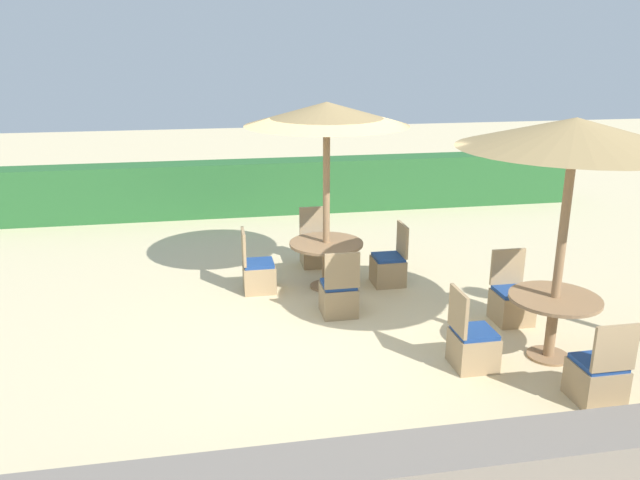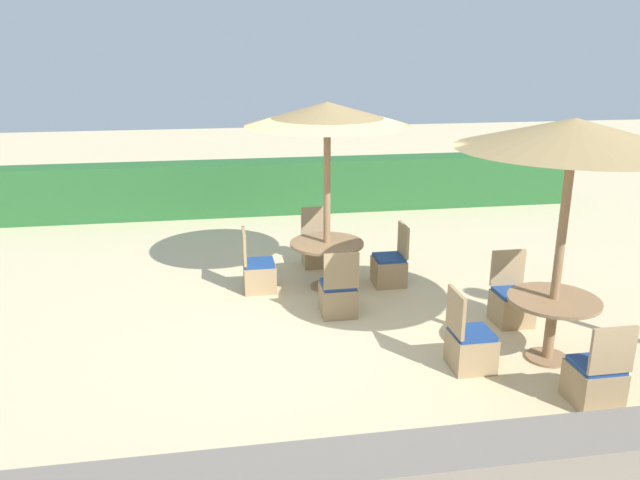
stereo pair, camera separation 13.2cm
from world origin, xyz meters
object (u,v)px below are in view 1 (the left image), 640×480
Objects in this scene: round_table_center at (326,252)px; patio_chair_center_east at (389,267)px; round_table_front_right at (553,311)px; patio_chair_front_right_west at (472,345)px; parasol_front_right at (575,135)px; patio_chair_front_right_south at (597,378)px; patio_chair_center_west at (258,274)px; patio_chair_center_north at (315,249)px; parasol_center at (327,115)px; patio_chair_front_right_north at (511,302)px; patio_chair_center_south at (339,296)px.

round_table_center is 1.16× the size of patio_chair_center_east.
patio_chair_front_right_west is at bearing -177.36° from round_table_front_right.
parasol_front_right reaches higher than round_table_center.
patio_chair_center_west is at bearing 130.76° from patio_chair_front_right_south.
patio_chair_center_north is 1.41m from patio_chair_center_east.
parasol_center is 2.92× the size of patio_chair_center_north.
parasol_center is at bearing 129.04° from parasol_front_right.
round_table_front_right is at bearing 88.38° from patio_chair_front_right_south.
parasol_center reaches higher than patio_chair_center_east.
parasol_front_right is at bearing 88.69° from patio_chair_front_right_north.
patio_chair_center_east is (0.98, 0.96, 0.00)m from patio_chair_center_south.
patio_chair_center_north and patio_chair_center_east have the same top height.
round_table_front_right is 0.38× the size of parasol_center.
parasol_center is 2.49m from patio_chair_center_west.
parasol_front_right is 1.99m from round_table_front_right.
parasol_center is 2.92× the size of patio_chair_center_east.
patio_chair_front_right_south is 5.02m from patio_chair_center_north.
patio_chair_front_right_north reaches higher than round_table_front_right.
patio_chair_center_north is (-2.13, 2.63, 0.00)m from patio_chair_front_right_north.
patio_chair_front_right_west is at bearing -66.72° from parasol_center.
parasol_center is at bearing 87.63° from patio_chair_center_west.
patio_chair_front_right_south is 3.70m from patio_chair_center_east.
patio_chair_front_right_south reaches higher than round_table_center.
parasol_front_right is at bearing -153.43° from round_table_front_right.
patio_chair_center_north is at bearing 88.92° from patio_chair_center_south.
patio_chair_front_right_west is 0.86× the size of round_table_center.
parasol_center is 2.92× the size of patio_chair_center_south.
patio_chair_center_north is (-2.10, 3.62, -0.32)m from round_table_front_right.
patio_chair_center_north is at bearing -50.99° from patio_chair_front_right_north.
patio_chair_front_right_south is 4.75m from patio_chair_center_west.
patio_chair_front_right_south is 1.00× the size of patio_chair_center_east.
round_table_front_right is 1.10× the size of patio_chair_center_north.
patio_chair_front_right_north is 1.00× the size of patio_chair_center_north.
patio_chair_front_right_south is 1.00× the size of patio_chair_center_west.
parasol_front_right is at bearing -155.72° from patio_chair_center_east.
parasol_center reaches higher than round_table_center.
patio_chair_front_right_north is at bearing -37.03° from round_table_center.
round_table_center is at bearing 87.63° from patio_chair_center_west.
patio_chair_front_right_west is 1.00× the size of patio_chair_center_west.
parasol_front_right reaches higher than patio_chair_center_south.
parasol_front_right is 2.50m from patio_chair_front_right_south.
patio_chair_center_east is at bearing 44.46° from patio_chair_center_south.
patio_chair_center_north is at bearing 89.10° from parasol_center.
patio_chair_center_west is (-2.15, 2.70, 0.00)m from patio_chair_front_right_west.
patio_chair_center_west is at bearing -27.74° from patio_chair_front_right_north.
patio_chair_front_right_south and patio_chair_front_right_west have the same top height.
parasol_center is (-2.12, 2.61, 1.96)m from round_table_front_right.
parasol_center is at bearing 88.75° from patio_chair_center_south.
patio_chair_center_west is at bearing 139.68° from round_table_front_right.
patio_chair_center_east is (-0.19, 2.62, 0.00)m from patio_chair_front_right_west.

